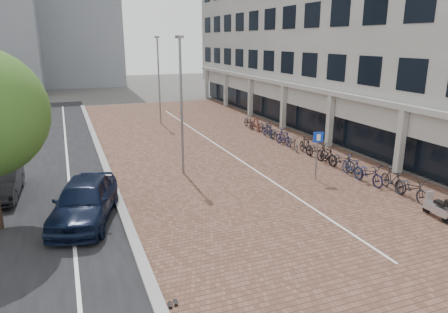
# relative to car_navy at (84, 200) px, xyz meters

# --- Properties ---
(ground) EXTENTS (140.00, 140.00, 0.00)m
(ground) POSITION_rel_car_navy_xyz_m (6.50, -3.83, -0.83)
(ground) COLOR #474442
(ground) RESTS_ON ground
(plaza_brick) EXTENTS (14.50, 42.00, 0.04)m
(plaza_brick) POSITION_rel_car_navy_xyz_m (8.50, 8.17, -0.82)
(plaza_brick) COLOR brown
(plaza_brick) RESTS_ON ground
(street_asphalt) EXTENTS (8.00, 50.00, 0.03)m
(street_asphalt) POSITION_rel_car_navy_xyz_m (-2.50, 8.17, -0.83)
(street_asphalt) COLOR black
(street_asphalt) RESTS_ON ground
(curb) EXTENTS (0.35, 42.00, 0.14)m
(curb) POSITION_rel_car_navy_xyz_m (1.40, 8.17, -0.76)
(curb) COLOR gray
(curb) RESTS_ON ground
(lane_line) EXTENTS (0.12, 44.00, 0.00)m
(lane_line) POSITION_rel_car_navy_xyz_m (-0.50, 8.17, -0.81)
(lane_line) COLOR white
(lane_line) RESTS_ON street_asphalt
(parking_line) EXTENTS (0.10, 30.00, 0.00)m
(parking_line) POSITION_rel_car_navy_xyz_m (8.70, 8.17, -0.80)
(parking_line) COLOR white
(parking_line) RESTS_ON plaza_brick
(office_building) EXTENTS (8.40, 40.00, 15.00)m
(office_building) POSITION_rel_car_navy_xyz_m (19.47, 12.17, 7.61)
(office_building) COLOR #ACACA6
(office_building) RESTS_ON ground
(car_navy) EXTENTS (3.23, 5.24, 1.66)m
(car_navy) POSITION_rel_car_navy_xyz_m (0.00, 0.00, 0.00)
(car_navy) COLOR black
(car_navy) RESTS_ON ground
(car_dark) EXTENTS (1.55, 4.05, 1.32)m
(car_dark) POSITION_rel_car_navy_xyz_m (-3.24, 3.91, -0.17)
(car_dark) COLOR black
(car_dark) RESTS_ON ground
(shoes) EXTENTS (0.37, 0.32, 0.08)m
(shoes) POSITION_rel_car_navy_xyz_m (1.76, -6.32, -0.79)
(shoes) COLOR black
(shoes) RESTS_ON ground
(scooter_front) EXTENTS (0.57, 1.44, 0.96)m
(scooter_front) POSITION_rel_car_navy_xyz_m (12.62, -4.71, -0.35)
(scooter_front) COLOR #ADADB2
(scooter_front) RESTS_ON ground
(parking_sign) EXTENTS (0.50, 0.15, 2.42)m
(parking_sign) POSITION_rel_car_navy_xyz_m (10.82, 0.84, 0.79)
(parking_sign) COLOR slate
(parking_sign) RESTS_ON ground
(lamp_near) EXTENTS (0.12, 0.12, 6.78)m
(lamp_near) POSITION_rel_car_navy_xyz_m (5.05, 4.22, 2.56)
(lamp_near) COLOR slate
(lamp_near) RESTS_ON ground
(lamp_far) EXTENTS (0.12, 0.12, 6.84)m
(lamp_far) POSITION_rel_car_navy_xyz_m (6.92, 17.57, 2.59)
(lamp_far) COLOR gray
(lamp_far) RESTS_ON ground
(bike_row) EXTENTS (1.44, 18.13, 1.05)m
(bike_row) POSITION_rel_car_navy_xyz_m (12.97, 5.22, -0.31)
(bike_row) COLOR black
(bike_row) RESTS_ON ground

